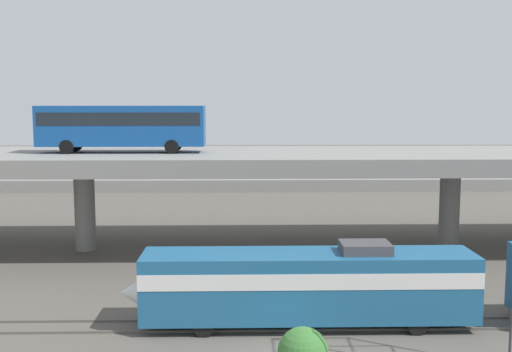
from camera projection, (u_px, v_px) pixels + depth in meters
rail_strip_near at (283, 330)px, 29.55m from camera, size 110.00×0.12×0.12m
rail_strip_far at (281, 319)px, 31.05m from camera, size 110.00×0.12×0.12m
train_locomotive at (292, 283)px, 30.05m from camera, size 17.29×3.04×4.18m
highway_overpass at (268, 162)px, 45.39m from camera, size 96.00×12.30×7.28m
transit_bus_on_overpass at (122, 124)px, 44.69m from camera, size 12.00×2.68×3.40m
pier_parking_lot at (257, 180)px, 80.83m from camera, size 64.84×12.19×1.47m
parked_car_0 at (310, 167)px, 82.36m from camera, size 4.05×1.88×1.50m
parked_car_1 at (353, 170)px, 78.71m from camera, size 4.17×1.96×1.50m
parked_car_2 at (128, 171)px, 77.32m from camera, size 4.36×1.83×1.50m
parked_car_3 at (441, 169)px, 79.88m from camera, size 4.64×1.96×1.50m
parked_car_4 at (456, 166)px, 83.60m from camera, size 4.32×2.00×1.50m
parked_car_5 at (385, 166)px, 83.28m from camera, size 4.08×1.82×1.50m
parked_car_6 at (234, 169)px, 79.48m from camera, size 4.61×1.88×1.50m
parked_car_7 at (304, 170)px, 78.63m from camera, size 4.35×1.95×1.50m
harbor_water at (254, 167)px, 103.74m from camera, size 140.00×36.00×0.01m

